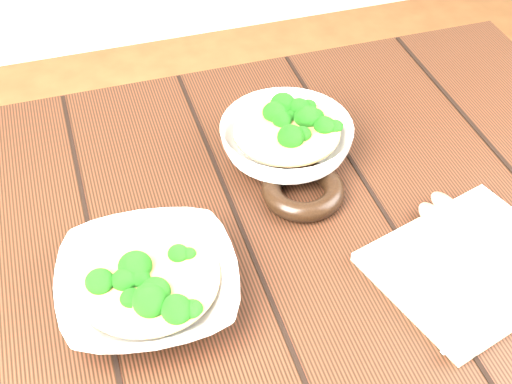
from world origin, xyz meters
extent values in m
cube|color=black|center=(0.00, 0.00, 0.73)|extent=(1.20, 0.80, 0.04)
cube|color=black|center=(0.54, 0.34, 0.35)|extent=(0.07, 0.07, 0.71)
imported|color=silver|center=(-0.16, -0.07, 0.78)|extent=(0.24, 0.24, 0.05)
cylinder|color=#966C43|center=(-0.16, -0.07, 0.79)|extent=(0.18, 0.18, 0.00)
ellipsoid|color=#206817|center=(-0.14, -0.07, 0.80)|extent=(0.03, 0.03, 0.03)
ellipsoid|color=#206817|center=(-0.14, -0.04, 0.80)|extent=(0.03, 0.03, 0.03)
ellipsoid|color=#206817|center=(-0.17, -0.02, 0.80)|extent=(0.03, 0.03, 0.03)
ellipsoid|color=#206817|center=(-0.18, -0.06, 0.80)|extent=(0.03, 0.03, 0.03)
ellipsoid|color=#206817|center=(-0.20, -0.07, 0.80)|extent=(0.03, 0.03, 0.03)
ellipsoid|color=#206817|center=(-0.21, -0.11, 0.80)|extent=(0.03, 0.03, 0.03)
ellipsoid|color=#206817|center=(-0.17, -0.10, 0.80)|extent=(0.03, 0.03, 0.03)
ellipsoid|color=#206817|center=(-0.14, -0.11, 0.80)|extent=(0.03, 0.03, 0.03)
ellipsoid|color=#206817|center=(-0.11, -0.10, 0.80)|extent=(0.03, 0.03, 0.03)
imported|color=silver|center=(0.09, 0.13, 0.78)|extent=(0.26, 0.26, 0.06)
cylinder|color=#966C43|center=(0.09, 0.13, 0.80)|extent=(0.16, 0.16, 0.00)
ellipsoid|color=#206817|center=(0.11, 0.14, 0.81)|extent=(0.03, 0.03, 0.03)
ellipsoid|color=#206817|center=(0.10, 0.16, 0.81)|extent=(0.03, 0.03, 0.03)
ellipsoid|color=#206817|center=(0.08, 0.18, 0.81)|extent=(0.03, 0.03, 0.03)
ellipsoid|color=#206817|center=(0.07, 0.15, 0.81)|extent=(0.03, 0.03, 0.03)
ellipsoid|color=#206817|center=(0.05, 0.14, 0.81)|extent=(0.03, 0.03, 0.03)
ellipsoid|color=#206817|center=(0.05, 0.10, 0.81)|extent=(0.03, 0.03, 0.03)
ellipsoid|color=#206817|center=(0.08, 0.11, 0.81)|extent=(0.03, 0.03, 0.03)
ellipsoid|color=#206817|center=(0.11, 0.10, 0.81)|extent=(0.03, 0.03, 0.03)
ellipsoid|color=#206817|center=(0.14, 0.11, 0.81)|extent=(0.03, 0.03, 0.03)
torus|color=black|center=(0.08, 0.04, 0.76)|extent=(0.13, 0.13, 0.03)
cube|color=#BFB59F|center=(0.24, -0.15, 0.76)|extent=(0.28, 0.25, 0.01)
cylinder|color=#B5AFA0|center=(0.23, -0.15, 0.77)|extent=(0.01, 0.15, 0.01)
ellipsoid|color=#B5AFA0|center=(0.23, -0.06, 0.77)|extent=(0.03, 0.06, 0.01)
cylinder|color=#B5AFA0|center=(0.27, -0.14, 0.77)|extent=(0.02, 0.15, 0.01)
ellipsoid|color=#B5AFA0|center=(0.26, -0.05, 0.77)|extent=(0.04, 0.06, 0.01)
camera|label=1|loc=(-0.20, -0.64, 1.46)|focal=50.00mm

